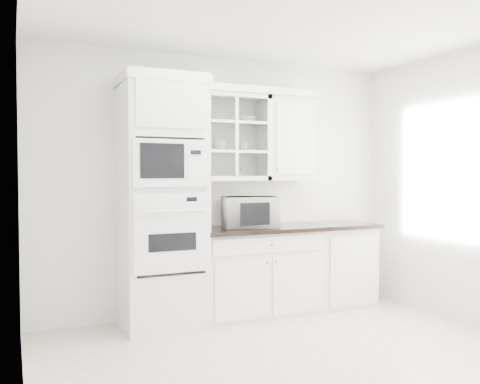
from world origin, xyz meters
name	(u,v)px	position (x,y,z in m)	size (l,w,h in m)	color
ground	(308,365)	(0.00, 0.00, 0.01)	(4.00, 3.50, 0.01)	beige
room_shell	(281,137)	(0.00, 0.43, 1.78)	(4.00, 3.50, 2.70)	white
oven_column	(162,202)	(-0.75, 1.42, 1.20)	(0.76, 0.68, 2.40)	white
base_cabinet_run	(257,270)	(0.28, 1.45, 0.46)	(1.32, 0.67, 0.92)	white
extra_base_cabinet	(337,263)	(1.28, 1.45, 0.46)	(0.72, 0.67, 0.92)	white
upper_cabinet_glass	(230,137)	(0.03, 1.58, 1.85)	(0.80, 0.33, 0.90)	white
upper_cabinet_solid	(287,139)	(0.71, 1.58, 1.85)	(0.55, 0.33, 0.90)	white
crown_molding	(222,90)	(-0.07, 1.56, 2.33)	(2.14, 0.38, 0.07)	white
countertop_microwave	(250,212)	(0.18, 1.43, 1.08)	(0.55, 0.45, 0.32)	white
bowl_a	(218,119)	(-0.11, 1.59, 2.04)	(0.23, 0.23, 0.06)	white
bowl_b	(246,120)	(0.22, 1.60, 2.04)	(0.20, 0.20, 0.06)	white
cup_a	(220,146)	(-0.08, 1.60, 1.76)	(0.13, 0.13, 0.10)	white
cup_b	(243,147)	(0.18, 1.59, 1.76)	(0.10, 0.10, 0.10)	white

